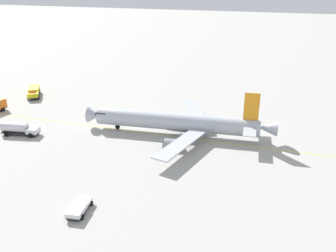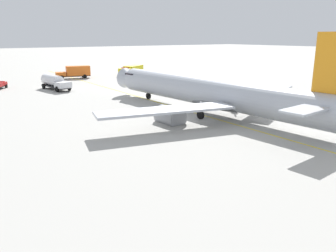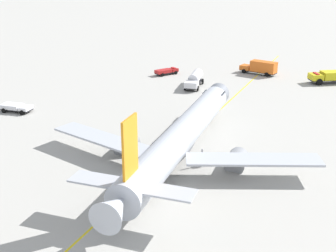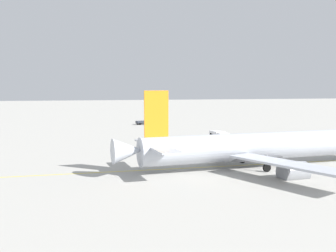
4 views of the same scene
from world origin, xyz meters
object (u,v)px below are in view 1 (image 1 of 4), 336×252
(fuel_tanker_truck, at_px, (19,128))
(fire_tender_truck, at_px, (34,91))
(airliner_main, at_px, (178,123))
(pushback_tug_truck, at_px, (79,208))

(fuel_tanker_truck, relative_size, fire_tender_truck, 0.95)
(airliner_main, bearing_deg, fire_tender_truck, -21.23)
(pushback_tug_truck, bearing_deg, fire_tender_truck, 35.21)
(fuel_tanker_truck, bearing_deg, airliner_main, 7.90)
(airliner_main, height_order, fuel_tanker_truck, airliner_main)
(airliner_main, relative_size, fuel_tanker_truck, 4.92)
(fire_tender_truck, distance_m, pushback_tug_truck, 63.73)
(fuel_tanker_truck, bearing_deg, fire_tender_truck, 109.60)
(fuel_tanker_truck, relative_size, pushback_tug_truck, 1.56)
(fire_tender_truck, bearing_deg, pushback_tug_truck, 9.43)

